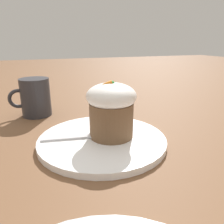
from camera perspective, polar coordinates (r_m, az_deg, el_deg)
name	(u,v)px	position (r m, az deg, el deg)	size (l,w,h in m)	color
ground_plane	(102,143)	(0.42, -2.55, -7.99)	(4.00, 4.00, 0.00)	brown
dessert_plate	(102,140)	(0.42, -2.56, -7.28)	(0.24, 0.24, 0.01)	white
carrot_cake	(112,109)	(0.40, 0.00, 0.77)	(0.09, 0.09, 0.11)	brown
spoon	(86,136)	(0.42, -6.71, -6.28)	(0.12, 0.04, 0.01)	silver
coffee_cup	(35,97)	(0.59, -19.47, 3.65)	(0.10, 0.07, 0.10)	#2D2D33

